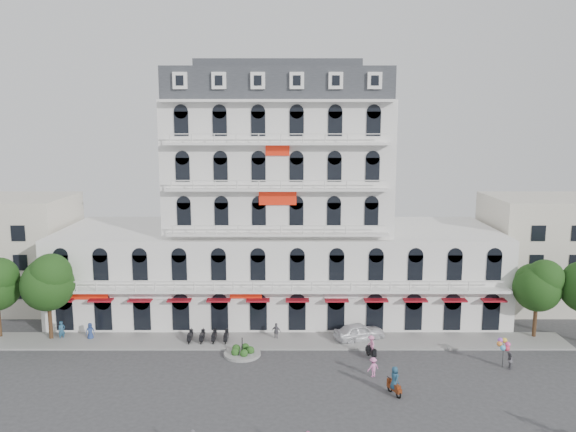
% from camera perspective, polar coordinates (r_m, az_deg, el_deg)
% --- Properties ---
extents(ground, '(120.00, 120.00, 0.00)m').
position_cam_1_polar(ground, '(44.63, -1.29, -17.01)').
color(ground, '#38383A').
rests_on(ground, ground).
extents(sidewalk, '(53.00, 4.00, 0.16)m').
position_cam_1_polar(sidewalk, '(52.81, -1.07, -12.58)').
color(sidewalk, gray).
rests_on(sidewalk, ground).
extents(main_building, '(45.00, 15.00, 25.80)m').
position_cam_1_polar(main_building, '(58.80, -0.94, -0.27)').
color(main_building, silver).
rests_on(main_building, ground).
extents(flank_building_west, '(14.00, 10.00, 12.00)m').
position_cam_1_polar(flank_building_west, '(68.88, -26.76, -3.21)').
color(flank_building_west, beige).
rests_on(flank_building_west, ground).
extents(flank_building_east, '(14.00, 10.00, 12.00)m').
position_cam_1_polar(flank_building_east, '(68.05, 25.30, -3.25)').
color(flank_building_east, beige).
rests_on(flank_building_east, ground).
extents(traffic_island, '(3.20, 3.20, 1.60)m').
position_cam_1_polar(traffic_island, '(50.12, -4.67, -13.64)').
color(traffic_island, gray).
rests_on(traffic_island, ground).
extents(parked_scooter_row, '(4.40, 1.80, 1.10)m').
position_cam_1_polar(parked_scooter_row, '(53.15, -8.11, -12.62)').
color(parked_scooter_row, black).
rests_on(parked_scooter_row, ground).
extents(tree_west_inner, '(4.76, 4.76, 8.25)m').
position_cam_1_polar(tree_west_inner, '(55.90, -23.22, -6.05)').
color(tree_west_inner, '#382314').
rests_on(tree_west_inner, ground).
extents(tree_east_inner, '(4.40, 4.37, 7.57)m').
position_cam_1_polar(tree_east_inner, '(56.94, 24.08, -6.33)').
color(tree_east_inner, '#382314').
rests_on(tree_east_inner, ground).
extents(parked_car, '(5.07, 3.34, 1.60)m').
position_cam_1_polar(parked_car, '(53.41, 7.25, -11.56)').
color(parked_car, silver).
rests_on(parked_car, ground).
extents(rider_east, '(0.93, 1.60, 2.22)m').
position_cam_1_polar(rider_east, '(43.76, 10.76, -16.12)').
color(rider_east, maroon).
rests_on(rider_east, ground).
extents(rider_center, '(0.85, 1.66, 2.03)m').
position_cam_1_polar(rider_center, '(49.62, 8.44, -12.95)').
color(rider_center, black).
rests_on(rider_center, ground).
extents(pedestrian_left, '(0.91, 0.73, 1.62)m').
position_cam_1_polar(pedestrian_left, '(56.07, -19.45, -11.00)').
color(pedestrian_left, navy).
rests_on(pedestrian_left, ground).
extents(pedestrian_mid, '(1.02, 0.70, 1.61)m').
position_cam_1_polar(pedestrian_mid, '(53.01, -1.19, -11.65)').
color(pedestrian_mid, '#5C5A62').
rests_on(pedestrian_mid, ground).
extents(pedestrian_right, '(1.18, 1.00, 1.58)m').
position_cam_1_polar(pedestrian_right, '(46.43, 8.64, -14.94)').
color(pedestrian_right, pink).
rests_on(pedestrian_right, ground).
extents(pedestrian_far, '(0.77, 0.76, 1.79)m').
position_cam_1_polar(pedestrian_far, '(56.96, -22.00, -10.74)').
color(pedestrian_far, '#265374').
rests_on(pedestrian_far, ground).
extents(balloon_vendor, '(1.38, 1.27, 2.45)m').
position_cam_1_polar(balloon_vendor, '(50.41, 21.31, -12.82)').
color(balloon_vendor, '#57555D').
rests_on(balloon_vendor, ground).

